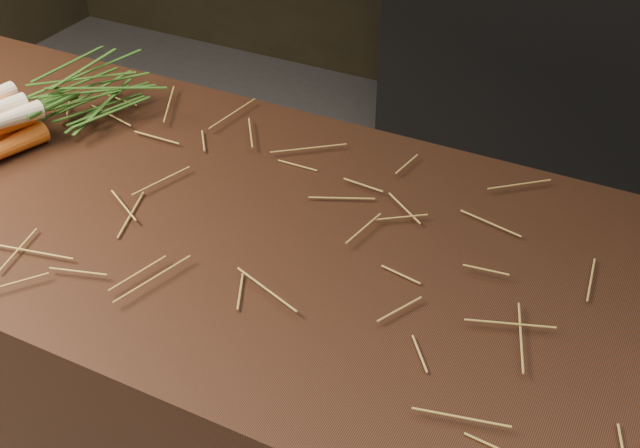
# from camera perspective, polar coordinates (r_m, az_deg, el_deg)

# --- Properties ---
(main_counter) EXTENTS (2.40, 0.70, 0.90)m
(main_counter) POSITION_cam_1_polar(r_m,az_deg,el_deg) (1.50, 0.96, -15.42)
(main_counter) COLOR black
(main_counter) RESTS_ON ground
(straw_bedding) EXTENTS (1.40, 0.60, 0.02)m
(straw_bedding) POSITION_cam_1_polar(r_m,az_deg,el_deg) (1.17, 1.19, -1.51)
(straw_bedding) COLOR olive
(straw_bedding) RESTS_ON main_counter
(root_veg_bunch) EXTENTS (0.32, 0.57, 0.10)m
(root_veg_bunch) POSITION_cam_1_polar(r_m,az_deg,el_deg) (1.52, -19.79, 7.73)
(root_veg_bunch) COLOR orange
(root_veg_bunch) RESTS_ON main_counter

